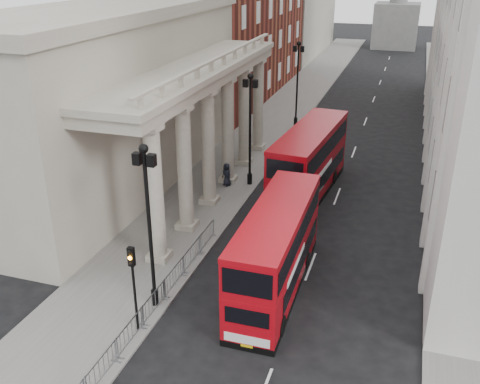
{
  "coord_description": "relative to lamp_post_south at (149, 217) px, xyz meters",
  "views": [
    {
      "loc": [
        10.09,
        -15.55,
        15.84
      ],
      "look_at": [
        0.96,
        12.78,
        2.68
      ],
      "focal_mm": 40.0,
      "sensor_mm": 36.0,
      "label": 1
    }
  ],
  "objects": [
    {
      "name": "pedestrian_a",
      "position": [
        -3.79,
        12.33,
        -3.88
      ],
      "size": [
        0.71,
        0.51,
        1.82
      ],
      "primitive_type": "imported",
      "rotation": [
        0.0,
        0.0,
        0.11
      ],
      "color": "black",
      "rests_on": "sidewalk_west"
    },
    {
      "name": "traffic_light",
      "position": [
        0.1,
        -2.02,
        -1.8
      ],
      "size": [
        0.28,
        0.33,
        4.3
      ],
      "color": "black",
      "rests_on": "sidewalk_west"
    },
    {
      "name": "pedestrian_b",
      "position": [
        -3.69,
        16.82,
        -3.96
      ],
      "size": [
        0.99,
        0.89,
        1.66
      ],
      "primitive_type": "imported",
      "rotation": [
        0.0,
        0.0,
        3.53
      ],
      "color": "black",
      "rests_on": "sidewalk_west"
    },
    {
      "name": "ground",
      "position": [
        0.6,
        -4.0,
        -4.91
      ],
      "size": [
        260.0,
        260.0,
        0.0
      ],
      "primitive_type": "plane",
      "color": "black",
      "rests_on": "ground"
    },
    {
      "name": "brick_building",
      "position": [
        -9.9,
        44.0,
        6.09
      ],
      "size": [
        9.0,
        32.0,
        22.0
      ],
      "primitive_type": "cube",
      "color": "maroon",
      "rests_on": "ground"
    },
    {
      "name": "pedestrian_c",
      "position": [
        -1.54,
        15.19,
        -3.92
      ],
      "size": [
        1.01,
        0.91,
        1.74
      ],
      "primitive_type": "imported",
      "rotation": [
        0.0,
        0.0,
        5.76
      ],
      "color": "black",
      "rests_on": "sidewalk_west"
    },
    {
      "name": "portico_building",
      "position": [
        -9.9,
        14.0,
        1.09
      ],
      "size": [
        9.0,
        28.0,
        12.0
      ],
      "primitive_type": "cube",
      "color": "#9C9483",
      "rests_on": "ground"
    },
    {
      "name": "kerb",
      "position": [
        0.55,
        26.0,
        -4.84
      ],
      "size": [
        0.2,
        140.0,
        0.14
      ],
      "primitive_type": "cube",
      "color": "slate",
      "rests_on": "ground"
    },
    {
      "name": "bus_far",
      "position": [
        4.47,
        15.79,
        -2.35
      ],
      "size": [
        3.7,
        11.53,
        4.89
      ],
      "rotation": [
        0.0,
        0.0,
        -0.09
      ],
      "color": "#96060F",
      "rests_on": "ground"
    },
    {
      "name": "sidewalk_east",
      "position": [
        14.1,
        26.0,
        -4.85
      ],
      "size": [
        3.0,
        140.0,
        0.12
      ],
      "primitive_type": "cube",
      "color": "slate",
      "rests_on": "ground"
    },
    {
      "name": "lamp_post_south",
      "position": [
        0.0,
        0.0,
        0.0
      ],
      "size": [
        1.05,
        0.44,
        8.32
      ],
      "color": "black",
      "rests_on": "sidewalk_west"
    },
    {
      "name": "lamp_post_mid",
      "position": [
        0.0,
        16.0,
        0.0
      ],
      "size": [
        1.05,
        0.44,
        8.32
      ],
      "color": "black",
      "rests_on": "sidewalk_west"
    },
    {
      "name": "crowd_barriers",
      "position": [
        0.25,
        -1.77,
        -4.24
      ],
      "size": [
        0.5,
        18.75,
        1.1
      ],
      "color": "gray",
      "rests_on": "sidewalk_west"
    },
    {
      "name": "sidewalk_west",
      "position": [
        -2.4,
        26.0,
        -4.85
      ],
      "size": [
        6.0,
        140.0,
        0.12
      ],
      "primitive_type": "cube",
      "color": "slate",
      "rests_on": "ground"
    },
    {
      "name": "lamp_post_north",
      "position": [
        0.0,
        32.0,
        0.0
      ],
      "size": [
        1.05,
        0.44,
        8.32
      ],
      "color": "black",
      "rests_on": "sidewalk_west"
    },
    {
      "name": "bus_near",
      "position": [
        5.23,
        3.35,
        -2.57
      ],
      "size": [
        2.62,
        10.42,
        4.49
      ],
      "rotation": [
        0.0,
        0.0,
        0.01
      ],
      "color": "#AE0811",
      "rests_on": "ground"
    }
  ]
}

